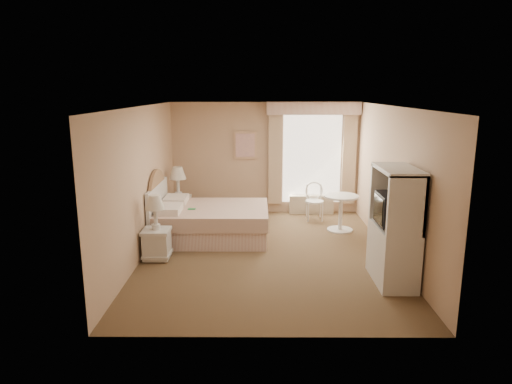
{
  "coord_description": "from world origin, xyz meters",
  "views": [
    {
      "loc": [
        -0.15,
        -7.47,
        2.76
      ],
      "look_at": [
        -0.2,
        0.3,
        1.02
      ],
      "focal_mm": 32.0,
      "sensor_mm": 36.0,
      "label": 1
    }
  ],
  "objects_px": {
    "nightstand_near": "(156,236)",
    "cafe_chair": "(314,198)",
    "armoire": "(394,235)",
    "bed": "(207,221)",
    "nightstand_far": "(179,202)",
    "round_table": "(341,207)"
  },
  "relations": [
    {
      "from": "armoire",
      "to": "nightstand_far",
      "type": "bearing_deg",
      "value": 140.23
    },
    {
      "from": "nightstand_far",
      "to": "armoire",
      "type": "distance_m",
      "value": 4.76
    },
    {
      "from": "nightstand_far",
      "to": "round_table",
      "type": "relative_size",
      "value": 1.63
    },
    {
      "from": "bed",
      "to": "nightstand_far",
      "type": "height_order",
      "value": "bed"
    },
    {
      "from": "bed",
      "to": "round_table",
      "type": "bearing_deg",
      "value": 10.64
    },
    {
      "from": "nightstand_near",
      "to": "round_table",
      "type": "height_order",
      "value": "nightstand_near"
    },
    {
      "from": "nightstand_near",
      "to": "round_table",
      "type": "xyz_separation_m",
      "value": [
        3.33,
        1.6,
        0.08
      ]
    },
    {
      "from": "nightstand_near",
      "to": "round_table",
      "type": "relative_size",
      "value": 1.49
    },
    {
      "from": "nightstand_far",
      "to": "cafe_chair",
      "type": "bearing_deg",
      "value": 5.38
    },
    {
      "from": "nightstand_far",
      "to": "cafe_chair",
      "type": "distance_m",
      "value": 2.91
    },
    {
      "from": "nightstand_far",
      "to": "armoire",
      "type": "xyz_separation_m",
      "value": [
        3.65,
        -3.04,
        0.26
      ]
    },
    {
      "from": "round_table",
      "to": "nightstand_far",
      "type": "bearing_deg",
      "value": 170.5
    },
    {
      "from": "armoire",
      "to": "nightstand_near",
      "type": "bearing_deg",
      "value": 166.46
    },
    {
      "from": "bed",
      "to": "round_table",
      "type": "height_order",
      "value": "bed"
    },
    {
      "from": "armoire",
      "to": "round_table",
      "type": "bearing_deg",
      "value": 97.49
    },
    {
      "from": "nightstand_far",
      "to": "nightstand_near",
      "type": "bearing_deg",
      "value": -90.0
    },
    {
      "from": "bed",
      "to": "round_table",
      "type": "distance_m",
      "value": 2.66
    },
    {
      "from": "nightstand_near",
      "to": "armoire",
      "type": "distance_m",
      "value": 3.77
    },
    {
      "from": "nightstand_far",
      "to": "armoire",
      "type": "bearing_deg",
      "value": -39.77
    },
    {
      "from": "bed",
      "to": "nightstand_far",
      "type": "distance_m",
      "value": 1.27
    },
    {
      "from": "nightstand_far",
      "to": "cafe_chair",
      "type": "xyz_separation_m",
      "value": [
        2.9,
        0.27,
        0.03
      ]
    },
    {
      "from": "nightstand_near",
      "to": "cafe_chair",
      "type": "relative_size",
      "value": 1.32
    }
  ]
}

